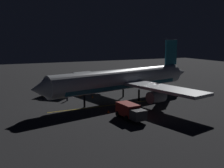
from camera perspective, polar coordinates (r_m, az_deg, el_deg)
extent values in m
cube|color=#2D2D2F|center=(54.61, 1.91, -3.58)|extent=(180.00, 180.00, 0.20)
cube|color=gold|center=(50.67, -0.85, -4.50)|extent=(0.86, 22.56, 0.01)
cylinder|color=silver|center=(53.77, 1.94, 1.00)|extent=(10.96, 31.28, 4.03)
cube|color=teal|center=(53.95, 1.93, -0.17)|extent=(9.71, 26.68, 0.73)
cone|color=silver|center=(45.11, -14.75, -0.99)|extent=(4.58, 4.03, 3.95)
cone|color=silver|center=(66.14, 13.65, 2.35)|extent=(4.63, 5.53, 3.63)
cube|color=teal|center=(63.56, 12.22, 6.47)|extent=(1.16, 3.59, 5.57)
cube|color=silver|center=(47.91, 10.96, -0.97)|extent=(16.48, 8.24, 0.50)
cylinder|color=slate|center=(47.83, 9.25, -2.65)|extent=(2.77, 3.59, 2.10)
cube|color=silver|center=(62.62, -2.75, 1.66)|extent=(16.48, 8.24, 0.50)
cylinder|color=slate|center=(61.51, -3.24, 0.19)|extent=(2.77, 3.59, 2.10)
cylinder|color=black|center=(49.44, -5.78, -3.54)|extent=(0.43, 0.43, 2.29)
cylinder|color=black|center=(54.22, 5.64, -2.37)|extent=(0.43, 0.43, 2.29)
cylinder|color=black|center=(57.76, 2.35, -1.59)|extent=(0.43, 0.43, 2.29)
cube|color=navy|center=(58.75, -11.13, -1.33)|extent=(4.62, 4.88, 1.88)
cube|color=#38383D|center=(60.32, -13.84, -1.33)|extent=(2.69, 2.67, 1.50)
cylinder|color=black|center=(59.69, -12.48, -2.13)|extent=(2.33, 2.19, 0.90)
cylinder|color=black|center=(58.22, -9.68, -2.33)|extent=(2.33, 2.19, 0.90)
cube|color=maroon|center=(42.67, 3.30, -5.30)|extent=(4.09, 2.42, 1.88)
cube|color=#38383D|center=(40.42, 5.50, -6.45)|extent=(1.96, 2.14, 1.50)
cylinder|color=black|center=(41.81, 4.31, -6.96)|extent=(1.09, 2.38, 0.90)
cylinder|color=black|center=(44.04, 2.31, -6.08)|extent=(1.09, 2.38, 0.90)
cylinder|color=black|center=(55.01, -9.34, -3.05)|extent=(0.32, 0.32, 0.85)
cylinder|color=orange|center=(54.85, -9.36, -2.28)|extent=(0.40, 0.40, 0.65)
sphere|color=tan|center=(54.76, -9.37, -1.83)|extent=(0.24, 0.24, 0.24)
cone|color=#EA590F|center=(58.73, -6.67, -2.33)|extent=(0.36, 0.36, 0.55)
cube|color=black|center=(58.79, -6.67, -2.57)|extent=(0.50, 0.50, 0.03)
cone|color=#EA590F|center=(45.61, -0.78, -5.75)|extent=(0.36, 0.36, 0.55)
cube|color=black|center=(45.68, -0.78, -6.06)|extent=(0.50, 0.50, 0.03)
cone|color=#EA590F|center=(57.21, -4.08, -2.61)|extent=(0.36, 0.36, 0.55)
cube|color=black|center=(57.26, -4.08, -2.86)|extent=(0.50, 0.50, 0.03)
cone|color=#EA590F|center=(46.20, 2.04, -5.55)|extent=(0.36, 0.36, 0.55)
cube|color=black|center=(46.27, 2.04, -5.87)|extent=(0.50, 0.50, 0.03)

